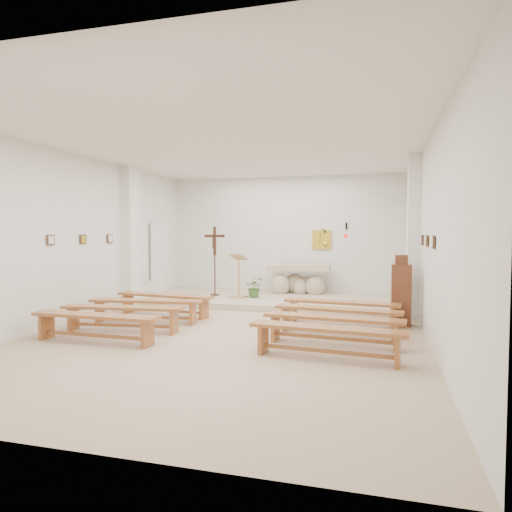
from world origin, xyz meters
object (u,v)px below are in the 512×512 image
(bench_left_front, at_px, (165,300))
(bench_left_second, at_px, (146,306))
(donation_pedestal, at_px, (401,294))
(bench_left_third, at_px, (123,313))
(bench_right_second, at_px, (338,315))
(lectern, at_px, (239,275))
(bench_right_front, at_px, (341,307))
(crucifix_stand, at_px, (215,256))
(bench_right_fourth, at_px, (327,335))
(bench_right_third, at_px, (333,324))
(bench_left_fourth, at_px, (95,321))
(altar, at_px, (298,281))

(bench_left_front, xyz_separation_m, bench_left_second, (-0.00, -0.86, 0.00))
(donation_pedestal, xyz_separation_m, bench_left_third, (-5.05, -2.02, -0.26))
(bench_left_front, distance_m, bench_right_second, 4.00)
(lectern, xyz_separation_m, bench_left_second, (-1.03, -3.09, -0.37))
(bench_right_front, relative_size, bench_right_second, 1.00)
(crucifix_stand, xyz_separation_m, bench_right_fourth, (3.60, -4.98, -0.86))
(bench_right_fourth, bearing_deg, bench_right_third, 95.90)
(donation_pedestal, bearing_deg, bench_left_front, -177.62)
(bench_left_fourth, bearing_deg, bench_right_third, 13.85)
(altar, bearing_deg, bench_left_second, -121.68)
(bench_left_second, relative_size, bench_left_third, 1.00)
(lectern, relative_size, bench_right_fourth, 0.51)
(bench_left_fourth, distance_m, bench_right_fourth, 3.90)
(bench_left_third, xyz_separation_m, bench_right_fourth, (3.90, -0.86, 0.00))
(lectern, relative_size, bench_right_third, 0.51)
(lectern, xyz_separation_m, bench_right_front, (2.87, -2.23, -0.37))
(crucifix_stand, relative_size, bench_left_second, 0.80)
(bench_right_front, xyz_separation_m, bench_right_fourth, (0.00, -2.58, 0.00))
(bench_right_front, bearing_deg, bench_right_third, -84.05)
(donation_pedestal, xyz_separation_m, bench_left_front, (-5.05, -0.30, -0.26))
(bench_right_fourth, bearing_deg, bench_left_third, 173.48)
(lectern, relative_size, bench_left_third, 0.50)
(altar, height_order, lectern, lectern)
(bench_right_front, height_order, bench_left_fourth, same)
(bench_left_front, bearing_deg, lectern, 72.34)
(bench_right_fourth, bearing_deg, donation_pedestal, 74.13)
(crucifix_stand, height_order, bench_left_front, crucifix_stand)
(donation_pedestal, relative_size, bench_left_front, 0.61)
(bench_right_third, height_order, bench_left_fourth, same)
(bench_left_front, height_order, bench_left_third, same)
(lectern, height_order, donation_pedestal, donation_pedestal)
(bench_right_second, bearing_deg, lectern, 139.76)
(bench_right_front, height_order, bench_left_third, same)
(lectern, bearing_deg, bench_left_front, -95.32)
(bench_right_front, xyz_separation_m, bench_right_third, (-0.00, -1.72, 0.00))
(bench_left_front, bearing_deg, bench_right_second, -5.20)
(donation_pedestal, distance_m, bench_right_second, 1.65)
(lectern, xyz_separation_m, bench_left_front, (-1.03, -2.23, -0.37))
(lectern, height_order, bench_left_front, lectern)
(crucifix_stand, distance_m, bench_left_third, 4.22)
(crucifix_stand, bearing_deg, bench_right_front, -34.90)
(altar, bearing_deg, bench_right_fourth, -78.42)
(bench_left_front, distance_m, bench_right_third, 4.26)
(crucifix_stand, xyz_separation_m, donation_pedestal, (4.75, -2.11, -0.61))
(donation_pedestal, distance_m, bench_right_third, 2.34)
(bench_right_front, xyz_separation_m, bench_left_fourth, (-3.90, -2.58, 0.00))
(lectern, xyz_separation_m, bench_left_fourth, (-1.03, -4.81, -0.37))
(altar, xyz_separation_m, bench_right_third, (1.49, -5.15, -0.13))
(bench_right_third, bearing_deg, bench_right_fourth, -84.77)
(donation_pedestal, xyz_separation_m, bench_right_fourth, (-1.15, -2.88, -0.26))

